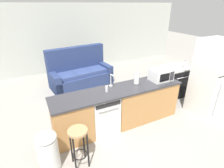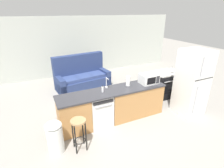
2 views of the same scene
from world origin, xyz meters
The scene contains 14 objects.
ground_plane centered at (0.00, 0.00, 0.00)m, with size 24.00×24.00×0.00m, color gray.
wall_back centered at (0.30, 4.20, 1.30)m, with size 10.00×0.06×2.60m.
kitchen_counter centered at (0.24, 0.00, 0.42)m, with size 2.94×0.66×0.90m.
dishwasher centered at (-0.25, 0.00, 0.42)m, with size 0.58×0.61×0.84m.
stove_range centered at (2.35, 0.55, 0.45)m, with size 0.76×0.68×0.90m.
refrigerator centered at (2.35, -0.55, 0.93)m, with size 0.72×0.73×1.87m.
microwave centered at (1.26, 0.00, 1.04)m, with size 0.50×0.37×0.28m.
sink_faucet centered at (0.04, 0.19, 1.03)m, with size 0.07×0.18×0.30m.
paper_towel_roll centered at (0.63, 0.07, 1.04)m, with size 0.14×0.14×0.28m.
soap_bottle centered at (-0.14, 0.01, 0.97)m, with size 0.06×0.06×0.18m.
kettle centered at (2.52, 0.42, 0.99)m, with size 0.21×0.17×0.19m.
bar_stool centered at (-0.99, -0.70, 0.54)m, with size 0.32×0.32×0.74m.
trash_bin centered at (-1.47, -0.56, 0.38)m, with size 0.35×0.35×0.74m.
couch centered at (0.01, 2.53, 0.39)m, with size 2.10×1.15×1.27m.
Camera 2 is at (-1.64, -3.71, 2.81)m, focal length 28.00 mm.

